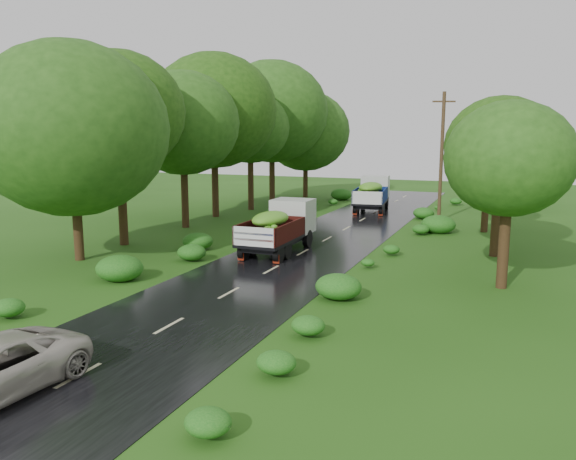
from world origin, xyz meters
The scene contains 9 objects.
ground centered at (0.00, 0.00, 0.00)m, with size 120.00×120.00×0.00m, color #1D470F.
road centered at (0.00, 5.00, 0.01)m, with size 6.50×80.00×0.02m, color black.
road_lines centered at (0.00, 6.00, 0.02)m, with size 0.12×69.60×0.00m.
truck_near centered at (-1.16, 11.81, 1.43)m, with size 2.22×6.04×2.52m.
truck_far centered at (-0.49, 28.84, 1.50)m, with size 2.97×6.51×2.64m.
utility_pole centered at (5.06, 25.56, 4.54)m, with size 1.49×0.62×8.82m.
trees_left centered at (-9.71, 21.34, 6.87)m, with size 5.87×33.54×9.86m.
trees_right centered at (9.01, 20.31, 5.15)m, with size 4.36×29.30×6.89m.
shrubs centered at (0.00, 14.00, 0.35)m, with size 11.90×44.00×0.70m.
Camera 1 is at (9.89, -14.31, 6.02)m, focal length 35.00 mm.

